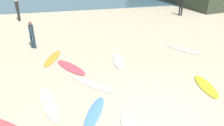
% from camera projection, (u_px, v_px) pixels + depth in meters
% --- Properties ---
extents(ground_plane, '(120.00, 120.00, 0.00)m').
position_uv_depth(ground_plane, '(160.00, 123.00, 8.06)').
color(ground_plane, beige).
extents(surfboard_0, '(2.06, 2.19, 0.06)m').
position_uv_depth(surfboard_0, '(93.00, 84.00, 10.27)').
color(surfboard_0, '#F9E3CC').
rests_on(surfboard_0, ground_plane).
extents(surfboard_1, '(1.29, 2.07, 0.07)m').
position_uv_depth(surfboard_1, '(94.00, 113.00, 8.48)').
color(surfboard_1, '#5291DA').
rests_on(surfboard_1, ground_plane).
extents(surfboard_2, '(1.71, 2.25, 0.09)m').
position_uv_depth(surfboard_2, '(71.00, 67.00, 11.73)').
color(surfboard_2, '#DF4A5C').
rests_on(surfboard_2, ground_plane).
extents(surfboard_4, '(1.09, 2.58, 0.08)m').
position_uv_depth(surfboard_4, '(49.00, 103.00, 9.00)').
color(surfboard_4, silver).
rests_on(surfboard_4, ground_plane).
extents(surfboard_5, '(0.82, 1.98, 0.08)m').
position_uv_depth(surfboard_5, '(118.00, 61.00, 12.41)').
color(surfboard_5, white).
rests_on(surfboard_5, ground_plane).
extents(surfboard_6, '(0.79, 1.96, 0.09)m').
position_uv_depth(surfboard_6, '(206.00, 86.00, 10.12)').
color(surfboard_6, yellow).
rests_on(surfboard_6, ground_plane).
extents(surfboard_7, '(1.20, 2.19, 0.07)m').
position_uv_depth(surfboard_7, '(52.00, 58.00, 12.72)').
color(surfboard_7, gold).
rests_on(surfboard_7, ground_plane).
extents(surfboard_8, '(1.69, 2.02, 0.06)m').
position_uv_depth(surfboard_8, '(184.00, 50.00, 13.82)').
color(surfboard_8, '#F3EAC8').
rests_on(surfboard_8, ground_plane).
extents(beachgoer_near, '(0.33, 0.34, 1.84)m').
position_uv_depth(beachgoer_near, '(17.00, 9.00, 19.00)').
color(beachgoer_near, black).
rests_on(beachgoer_near, ground_plane).
extents(beachgoer_mid, '(0.37, 0.37, 1.63)m').
position_uv_depth(beachgoer_mid, '(181.00, 6.00, 20.64)').
color(beachgoer_mid, black).
rests_on(beachgoer_mid, ground_plane).
extents(beachgoer_far, '(0.39, 0.39, 1.66)m').
position_uv_depth(beachgoer_far, '(32.00, 34.00, 13.71)').
color(beachgoer_far, '#1E3342').
rests_on(beachgoer_far, ground_plane).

